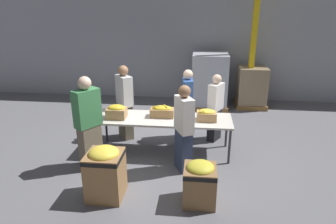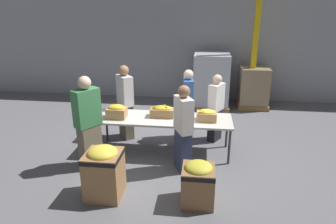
{
  "view_description": "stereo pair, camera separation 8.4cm",
  "coord_description": "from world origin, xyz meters",
  "px_view_note": "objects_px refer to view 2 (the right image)",
  "views": [
    {
      "loc": [
        0.71,
        -5.7,
        2.97
      ],
      "look_at": [
        0.1,
        0.01,
        0.89
      ],
      "focal_mm": 32.0,
      "sensor_mm": 36.0,
      "label": 1
    },
    {
      "loc": [
        0.79,
        -5.69,
        2.97
      ],
      "look_at": [
        0.1,
        0.01,
        0.89
      ],
      "focal_mm": 32.0,
      "sensor_mm": 36.0,
      "label": 2
    }
  ],
  "objects_px": {
    "banana_box_2": "(207,115)",
    "support_pillar": "(255,40)",
    "banana_box_1": "(162,111)",
    "volunteer_2": "(216,109)",
    "volunteer_0": "(125,103)",
    "sorting_table": "(163,120)",
    "banana_box_0": "(117,111)",
    "pallet_stack_1": "(253,88)",
    "donation_bin_0": "(104,170)",
    "volunteer_3": "(88,123)",
    "volunteer_4": "(188,105)",
    "volunteer_1": "(183,130)",
    "pallet_stack_0": "(211,81)",
    "donation_bin_1": "(198,181)"
  },
  "relations": [
    {
      "from": "banana_box_0",
      "to": "support_pillar",
      "type": "height_order",
      "value": "support_pillar"
    },
    {
      "from": "volunteer_0",
      "to": "pallet_stack_1",
      "type": "bearing_deg",
      "value": 91.08
    },
    {
      "from": "pallet_stack_0",
      "to": "pallet_stack_1",
      "type": "relative_size",
      "value": 1.33
    },
    {
      "from": "banana_box_2",
      "to": "volunteer_2",
      "type": "bearing_deg",
      "value": 74.44
    },
    {
      "from": "support_pillar",
      "to": "banana_box_2",
      "type": "bearing_deg",
      "value": -112.23
    },
    {
      "from": "banana_box_0",
      "to": "donation_bin_0",
      "type": "xyz_separation_m",
      "value": [
        0.22,
        -1.57,
        -0.44
      ]
    },
    {
      "from": "sorting_table",
      "to": "volunteer_3",
      "type": "bearing_deg",
      "value": -149.41
    },
    {
      "from": "sorting_table",
      "to": "banana_box_0",
      "type": "relative_size",
      "value": 7.19
    },
    {
      "from": "banana_box_2",
      "to": "sorting_table",
      "type": "bearing_deg",
      "value": 177.46
    },
    {
      "from": "banana_box_0",
      "to": "volunteer_4",
      "type": "xyz_separation_m",
      "value": [
        1.41,
        0.86,
        -0.1
      ]
    },
    {
      "from": "support_pillar",
      "to": "pallet_stack_0",
      "type": "distance_m",
      "value": 1.7
    },
    {
      "from": "volunteer_4",
      "to": "volunteer_2",
      "type": "bearing_deg",
      "value": 81.68
    },
    {
      "from": "volunteer_0",
      "to": "volunteer_3",
      "type": "bearing_deg",
      "value": -52.11
    },
    {
      "from": "volunteer_2",
      "to": "volunteer_3",
      "type": "bearing_deg",
      "value": -28.55
    },
    {
      "from": "volunteer_2",
      "to": "pallet_stack_1",
      "type": "height_order",
      "value": "volunteer_2"
    },
    {
      "from": "pallet_stack_1",
      "to": "volunteer_2",
      "type": "bearing_deg",
      "value": -115.17
    },
    {
      "from": "pallet_stack_1",
      "to": "banana_box_1",
      "type": "bearing_deg",
      "value": -125.99
    },
    {
      "from": "volunteer_2",
      "to": "donation_bin_0",
      "type": "height_order",
      "value": "volunteer_2"
    },
    {
      "from": "volunteer_2",
      "to": "donation_bin_1",
      "type": "distance_m",
      "value": 2.44
    },
    {
      "from": "sorting_table",
      "to": "volunteer_0",
      "type": "xyz_separation_m",
      "value": [
        -0.95,
        0.62,
        0.13
      ]
    },
    {
      "from": "banana_box_0",
      "to": "donation_bin_0",
      "type": "distance_m",
      "value": 1.65
    },
    {
      "from": "volunteer_4",
      "to": "pallet_stack_1",
      "type": "relative_size",
      "value": 1.34
    },
    {
      "from": "banana_box_2",
      "to": "support_pillar",
      "type": "distance_m",
      "value": 3.69
    },
    {
      "from": "volunteer_4",
      "to": "volunteer_1",
      "type": "bearing_deg",
      "value": -5.25
    },
    {
      "from": "volunteer_0",
      "to": "support_pillar",
      "type": "height_order",
      "value": "support_pillar"
    },
    {
      "from": "volunteer_2",
      "to": "banana_box_2",
      "type": "bearing_deg",
      "value": 13.99
    },
    {
      "from": "support_pillar",
      "to": "volunteer_0",
      "type": "bearing_deg",
      "value": -140.63
    },
    {
      "from": "banana_box_2",
      "to": "support_pillar",
      "type": "xyz_separation_m",
      "value": [
        1.33,
        3.26,
        1.11
      ]
    },
    {
      "from": "banana_box_0",
      "to": "pallet_stack_1",
      "type": "height_order",
      "value": "pallet_stack_1"
    },
    {
      "from": "volunteer_2",
      "to": "volunteer_4",
      "type": "height_order",
      "value": "volunteer_4"
    },
    {
      "from": "volunteer_1",
      "to": "volunteer_3",
      "type": "distance_m",
      "value": 1.76
    },
    {
      "from": "volunteer_1",
      "to": "pallet_stack_0",
      "type": "bearing_deg",
      "value": -34.3
    },
    {
      "from": "volunteer_0",
      "to": "support_pillar",
      "type": "xyz_separation_m",
      "value": [
        3.17,
        2.6,
        1.15
      ]
    },
    {
      "from": "donation_bin_0",
      "to": "pallet_stack_0",
      "type": "xyz_separation_m",
      "value": [
        1.75,
        4.77,
        0.33
      ]
    },
    {
      "from": "banana_box_1",
      "to": "volunteer_2",
      "type": "xyz_separation_m",
      "value": [
        1.12,
        0.65,
        -0.12
      ]
    },
    {
      "from": "sorting_table",
      "to": "volunteer_0",
      "type": "bearing_deg",
      "value": 146.86
    },
    {
      "from": "volunteer_0",
      "to": "volunteer_3",
      "type": "height_order",
      "value": "volunteer_3"
    },
    {
      "from": "volunteer_4",
      "to": "banana_box_2",
      "type": "bearing_deg",
      "value": 22.49
    },
    {
      "from": "banana_box_0",
      "to": "volunteer_0",
      "type": "distance_m",
      "value": 0.72
    },
    {
      "from": "banana_box_0",
      "to": "support_pillar",
      "type": "distance_m",
      "value": 4.71
    },
    {
      "from": "pallet_stack_1",
      "to": "support_pillar",
      "type": "bearing_deg",
      "value": -144.74
    },
    {
      "from": "volunteer_4",
      "to": "banana_box_0",
      "type": "bearing_deg",
      "value": -64.05
    },
    {
      "from": "sorting_table",
      "to": "banana_box_2",
      "type": "relative_size",
      "value": 7.12
    },
    {
      "from": "volunteer_3",
      "to": "volunteer_4",
      "type": "relative_size",
      "value": 1.1
    },
    {
      "from": "sorting_table",
      "to": "banana_box_2",
      "type": "distance_m",
      "value": 0.9
    },
    {
      "from": "volunteer_1",
      "to": "support_pillar",
      "type": "xyz_separation_m",
      "value": [
        1.75,
        3.91,
        1.18
      ]
    },
    {
      "from": "sorting_table",
      "to": "volunteer_0",
      "type": "relative_size",
      "value": 1.64
    },
    {
      "from": "pallet_stack_0",
      "to": "volunteer_4",
      "type": "bearing_deg",
      "value": -103.32
    },
    {
      "from": "banana_box_1",
      "to": "donation_bin_0",
      "type": "xyz_separation_m",
      "value": [
        -0.7,
        -1.75,
        -0.42
      ]
    },
    {
      "from": "banana_box_2",
      "to": "volunteer_0",
      "type": "xyz_separation_m",
      "value": [
        -1.84,
        0.66,
        -0.03
      ]
    }
  ]
}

